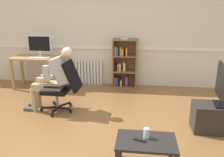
# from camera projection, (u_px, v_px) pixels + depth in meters

# --- Properties ---
(ground_plane) EXTENTS (18.00, 18.00, 0.00)m
(ground_plane) POSITION_uv_depth(u_px,v_px,m) (95.00, 139.00, 3.63)
(ground_plane) COLOR brown
(back_wall) EXTENTS (12.00, 0.13, 2.70)m
(back_wall) POSITION_uv_depth(u_px,v_px,m) (115.00, 30.00, 5.73)
(back_wall) COLOR beige
(back_wall) RESTS_ON ground_plane
(computer_desk) EXTENTS (1.20, 0.56, 0.76)m
(computer_desk) POSITION_uv_depth(u_px,v_px,m) (38.00, 62.00, 5.68)
(computer_desk) COLOR tan
(computer_desk) RESTS_ON ground_plane
(imac_monitor) EXTENTS (0.56, 0.14, 0.49)m
(imac_monitor) POSITION_uv_depth(u_px,v_px,m) (39.00, 44.00, 5.63)
(imac_monitor) COLOR silver
(imac_monitor) RESTS_ON computer_desk
(keyboard) EXTENTS (0.41, 0.12, 0.02)m
(keyboard) POSITION_uv_depth(u_px,v_px,m) (37.00, 58.00, 5.50)
(keyboard) COLOR white
(keyboard) RESTS_ON computer_desk
(computer_mouse) EXTENTS (0.06, 0.10, 0.03)m
(computer_mouse) POSITION_uv_depth(u_px,v_px,m) (48.00, 58.00, 5.49)
(computer_mouse) COLOR white
(computer_mouse) RESTS_ON computer_desk
(bookshelf) EXTENTS (0.58, 0.29, 1.20)m
(bookshelf) POSITION_uv_depth(u_px,v_px,m) (124.00, 65.00, 5.75)
(bookshelf) COLOR brown
(bookshelf) RESTS_ON ground_plane
(radiator) EXTENTS (0.77, 0.08, 0.61)m
(radiator) POSITION_uv_depth(u_px,v_px,m) (87.00, 72.00, 6.02)
(radiator) COLOR white
(radiator) RESTS_ON ground_plane
(office_chair) EXTENTS (0.78, 0.61, 0.98)m
(office_chair) POSITION_uv_depth(u_px,v_px,m) (64.00, 85.00, 4.43)
(office_chair) COLOR black
(office_chair) RESTS_ON ground_plane
(person_seated) EXTENTS (0.98, 0.40, 1.23)m
(person_seated) POSITION_uv_depth(u_px,v_px,m) (54.00, 78.00, 4.42)
(person_seated) COLOR tan
(person_seated) RESTS_ON ground_plane
(tv_stand) EXTENTS (0.81, 0.41, 0.45)m
(tv_stand) POSITION_uv_depth(u_px,v_px,m) (219.00, 118.00, 3.81)
(tv_stand) COLOR #2D2823
(tv_stand) RESTS_ON ground_plane
(tv_screen) EXTENTS (0.23, 0.92, 0.61)m
(tv_screen) POSITION_uv_depth(u_px,v_px,m) (224.00, 86.00, 3.64)
(tv_screen) COLOR black
(tv_screen) RESTS_ON tv_stand
(coffee_table) EXTENTS (0.72, 0.47, 0.40)m
(coffee_table) POSITION_uv_depth(u_px,v_px,m) (146.00, 145.00, 2.87)
(coffee_table) COLOR black
(coffee_table) RESTS_ON ground_plane
(drinking_glass) EXTENTS (0.07, 0.07, 0.13)m
(drinking_glass) POSITION_uv_depth(u_px,v_px,m) (146.00, 133.00, 2.89)
(drinking_glass) COLOR silver
(drinking_glass) RESTS_ON coffee_table
(spare_remote) EXTENTS (0.15, 0.09, 0.02)m
(spare_remote) POSITION_uv_depth(u_px,v_px,m) (140.00, 140.00, 2.85)
(spare_remote) COLOR black
(spare_remote) RESTS_ON coffee_table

